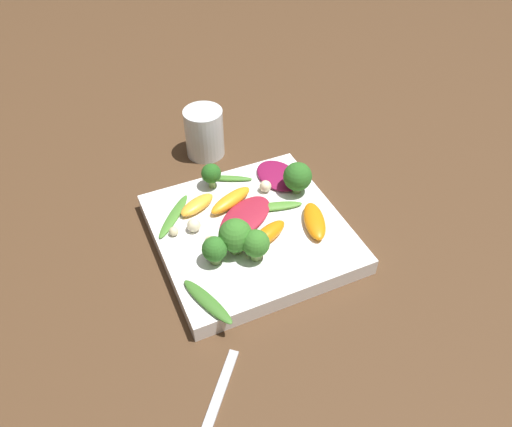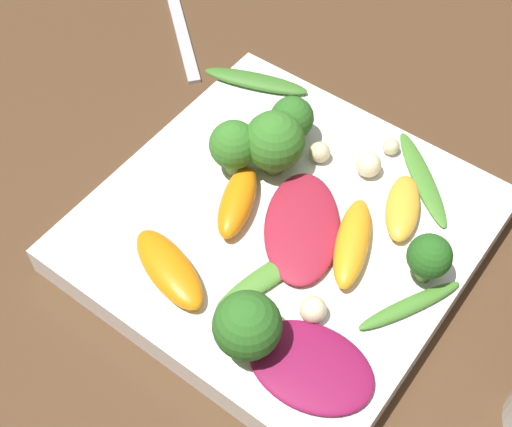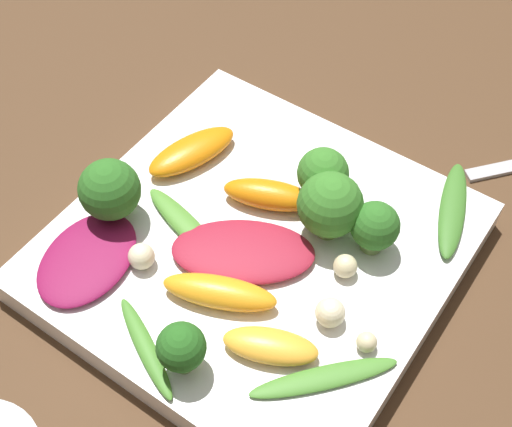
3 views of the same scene
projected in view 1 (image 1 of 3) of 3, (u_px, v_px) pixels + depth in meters
name	position (u px, v px, depth m)	size (l,w,h in m)	color
ground_plane	(250.00, 239.00, 0.70)	(2.40, 2.40, 0.00)	#4C331E
plate	(250.00, 233.00, 0.69)	(0.25, 0.25, 0.02)	white
drinking_glass	(204.00, 133.00, 0.82)	(0.06, 0.06, 0.08)	white
radicchio_leaf_0	(246.00, 216.00, 0.69)	(0.09, 0.11, 0.01)	maroon
radicchio_leaf_1	(278.00, 176.00, 0.76)	(0.09, 0.07, 0.01)	maroon
orange_segment_0	(197.00, 205.00, 0.70)	(0.04, 0.06, 0.01)	#FCAD33
orange_segment_1	(267.00, 234.00, 0.66)	(0.05, 0.07, 0.02)	orange
orange_segment_2	(231.00, 200.00, 0.71)	(0.05, 0.08, 0.02)	orange
orange_segment_3	(314.00, 221.00, 0.68)	(0.08, 0.05, 0.02)	orange
broccoli_floret_0	(235.00, 236.00, 0.63)	(0.04, 0.04, 0.05)	#7A9E51
broccoli_floret_1	(211.00, 174.00, 0.73)	(0.03, 0.03, 0.04)	#7A9E51
broccoli_floret_2	(298.00, 177.00, 0.72)	(0.04, 0.04, 0.05)	#7A9E51
broccoli_floret_3	(215.00, 250.00, 0.62)	(0.03, 0.03, 0.04)	#7A9E51
broccoli_floret_4	(256.00, 244.00, 0.62)	(0.04, 0.04, 0.05)	#7A9E51
arugula_sprig_0	(227.00, 178.00, 0.75)	(0.05, 0.07, 0.01)	#47842D
arugula_sprig_1	(174.00, 216.00, 0.69)	(0.08, 0.07, 0.00)	#47842D
arugula_sprig_2	(207.00, 301.00, 0.59)	(0.09, 0.05, 0.01)	#3D7528
arugula_sprig_3	(273.00, 206.00, 0.71)	(0.04, 0.08, 0.01)	#518E33
macadamia_nut_0	(194.00, 225.00, 0.67)	(0.02, 0.02, 0.02)	beige
macadamia_nut_1	(174.00, 231.00, 0.67)	(0.01, 0.01, 0.01)	beige
macadamia_nut_2	(265.00, 186.00, 0.73)	(0.02, 0.02, 0.02)	beige
macadamia_nut_3	(210.00, 241.00, 0.65)	(0.02, 0.02, 0.02)	beige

